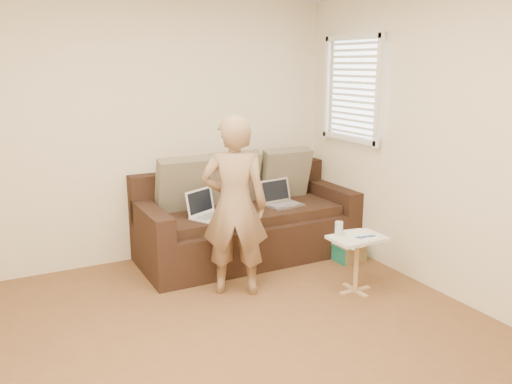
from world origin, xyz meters
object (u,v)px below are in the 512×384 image
at_px(laptop_silver, 284,206).
at_px(drinking_glass, 339,228).
at_px(person, 235,206).
at_px(striped_box, 348,252).
at_px(laptop_white, 211,217).
at_px(side_table, 356,264).
at_px(sofa, 248,217).

height_order(laptop_silver, drinking_glass, laptop_silver).
height_order(person, striped_box, person).
height_order(person, drinking_glass, person).
bearing_deg(drinking_glass, person, 155.03).
xyz_separation_m(person, drinking_glass, (0.81, -0.38, -0.21)).
bearing_deg(striped_box, laptop_white, 161.58).
relative_size(person, striped_box, 5.37).
distance_m(person, side_table, 1.18).
bearing_deg(sofa, person, -123.89).
distance_m(sofa, laptop_silver, 0.40).
bearing_deg(laptop_silver, side_table, -94.48).
height_order(side_table, striped_box, side_table).
bearing_deg(drinking_glass, laptop_silver, 87.27).
xyz_separation_m(sofa, person, (-0.49, -0.73, 0.35)).
distance_m(laptop_white, drinking_glass, 1.25).
height_order(laptop_silver, striped_box, laptop_silver).
xyz_separation_m(sofa, laptop_silver, (0.37, -0.09, 0.10)).
relative_size(sofa, laptop_white, 6.05).
bearing_deg(sofa, laptop_silver, -14.00).
relative_size(laptop_silver, laptop_white, 1.00).
distance_m(sofa, side_table, 1.30).
relative_size(laptop_silver, side_table, 0.72).
bearing_deg(drinking_glass, laptop_white, 129.17).
bearing_deg(person, sofa, -95.97).
height_order(laptop_silver, side_table, laptop_silver).
relative_size(sofa, person, 1.41).
height_order(laptop_silver, person, person).
bearing_deg(sofa, laptop_white, -163.23).
bearing_deg(laptop_white, striped_box, -45.70).
height_order(laptop_white, drinking_glass, laptop_white).
bearing_deg(side_table, laptop_silver, 93.60).
distance_m(laptop_silver, striped_box, 0.80).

